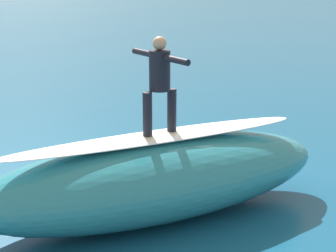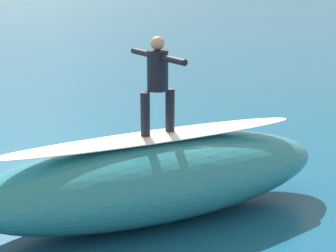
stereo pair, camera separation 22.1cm
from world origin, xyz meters
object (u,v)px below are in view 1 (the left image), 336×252
Objects in this scene: surfer_riding at (160,78)px; surfboard_paddling at (174,155)px; surfer_paddling at (172,146)px.

surfer_riding is 3.88m from surfboard_paddling.
surfer_paddling is at bearing -128.74° from surfer_riding.
surfboard_paddling is 1.37× the size of surfer_paddling.
surfer_paddling reaches higher than surfboard_paddling.
surfer_riding is at bearing -24.70° from surfer_paddling.
surfboard_paddling is at bearing 0.00° from surfer_paddling.
surfer_riding reaches higher than surfboard_paddling.
surfer_riding is 3.88m from surfer_paddling.
surfer_paddling is (-0.00, -0.13, 0.17)m from surfboard_paddling.
surfer_riding is at bearing -25.69° from surfboard_paddling.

